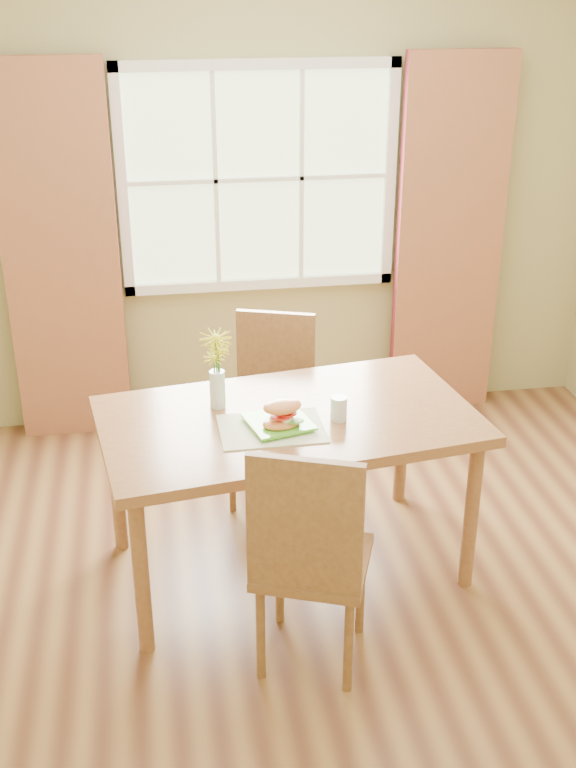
{
  "coord_description": "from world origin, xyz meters",
  "views": [
    {
      "loc": [
        -0.66,
        -3.29,
        2.63
      ],
      "look_at": [
        -0.1,
        0.17,
        0.99
      ],
      "focal_mm": 42.0,
      "sensor_mm": 36.0,
      "label": 1
    }
  ],
  "objects_px": {
    "chair_near": "(309,553)",
    "flower_vase": "(217,361)",
    "dining_table": "(288,432)",
    "croissant_sandwich": "(282,414)",
    "water_glass": "(339,409)",
    "chair_far": "(272,399)"
  },
  "relations": [
    {
      "from": "dining_table",
      "to": "chair_far",
      "type": "distance_m",
      "value": 0.72
    },
    {
      "from": "croissant_sandwich",
      "to": "flower_vase",
      "type": "height_order",
      "value": "flower_vase"
    },
    {
      "from": "dining_table",
      "to": "chair_near",
      "type": "height_order",
      "value": "chair_near"
    },
    {
      "from": "chair_near",
      "to": "chair_far",
      "type": "bearing_deg",
      "value": 108.6
    },
    {
      "from": "dining_table",
      "to": "croissant_sandwich",
      "type": "xyz_separation_m",
      "value": [
        -0.05,
        -0.14,
        0.17
      ]
    },
    {
      "from": "dining_table",
      "to": "croissant_sandwich",
      "type": "relative_size",
      "value": 9.05
    },
    {
      "from": "chair_near",
      "to": "water_glass",
      "type": "relative_size",
      "value": 9.53
    },
    {
      "from": "chair_far",
      "to": "dining_table",
      "type": "bearing_deg",
      "value": -73.33
    },
    {
      "from": "chair_near",
      "to": "water_glass",
      "type": "bearing_deg",
      "value": 89.93
    },
    {
      "from": "chair_near",
      "to": "flower_vase",
      "type": "bearing_deg",
      "value": 128.56
    },
    {
      "from": "chair_far",
      "to": "croissant_sandwich",
      "type": "height_order",
      "value": "chair_far"
    },
    {
      "from": "flower_vase",
      "to": "chair_near",
      "type": "bearing_deg",
      "value": -72.52
    },
    {
      "from": "croissant_sandwich",
      "to": "water_glass",
      "type": "bearing_deg",
      "value": 1.76
    },
    {
      "from": "chair_near",
      "to": "flower_vase",
      "type": "height_order",
      "value": "flower_vase"
    },
    {
      "from": "chair_near",
      "to": "flower_vase",
      "type": "relative_size",
      "value": 2.88
    },
    {
      "from": "dining_table",
      "to": "water_glass",
      "type": "relative_size",
      "value": 16.13
    },
    {
      "from": "flower_vase",
      "to": "water_glass",
      "type": "bearing_deg",
      "value": -22.58
    },
    {
      "from": "water_glass",
      "to": "flower_vase",
      "type": "xyz_separation_m",
      "value": [
        -0.51,
        0.21,
        0.17
      ]
    },
    {
      "from": "chair_near",
      "to": "chair_far",
      "type": "xyz_separation_m",
      "value": [
        0.06,
        1.41,
        -0.03
      ]
    },
    {
      "from": "croissant_sandwich",
      "to": "chair_near",
      "type": "bearing_deg",
      "value": -101.07
    },
    {
      "from": "water_glass",
      "to": "flower_vase",
      "type": "bearing_deg",
      "value": 157.42
    },
    {
      "from": "chair_near",
      "to": "croissant_sandwich",
      "type": "xyz_separation_m",
      "value": [
        -0.02,
        0.57,
        0.32
      ]
    }
  ]
}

